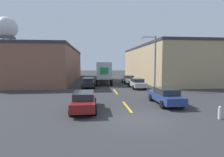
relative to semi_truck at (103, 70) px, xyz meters
The scene contains 13 objects.
ground_plane 23.64m from the semi_truck, 87.78° to the right, with size 160.00×160.00×0.00m, color #333335.
road_centerline 12.42m from the semi_truck, 85.72° to the right, with size 0.20×19.47×0.01m.
warehouse_left 12.74m from the semi_truck, 158.09° to the left, with size 12.30×28.90×6.82m.
warehouse_right 14.84m from the semi_truck, 11.24° to the left, with size 14.10×28.12×7.32m.
semi_truck is the anchor object (origin of this frame).
parked_car_right_mid 10.40m from the semi_truck, 64.10° to the right, with size 1.94×4.66×1.47m.
parked_car_left_far 8.28m from the semi_truck, 109.19° to the right, with size 1.94×4.66×1.47m.
parked_car_right_near 20.10m from the semi_truck, 77.05° to the right, with size 1.94×4.66×1.47m.
parked_car_right_far 5.54m from the semi_truck, 32.27° to the right, with size 1.94×4.66×1.47m.
parked_car_left_near 21.04m from the semi_truck, 97.32° to the right, with size 1.94×4.66×1.47m.
water_tower 35.76m from the semi_truck, 142.80° to the left, with size 6.20×6.20×17.13m.
street_lamp 13.23m from the semi_truck, 62.14° to the right, with size 2.21×0.32×7.30m.
fire_hydrant 24.85m from the semi_truck, 75.12° to the right, with size 0.22×0.22×0.87m.
Camera 1 is at (-2.84, -10.88, 3.68)m, focal length 28.00 mm.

